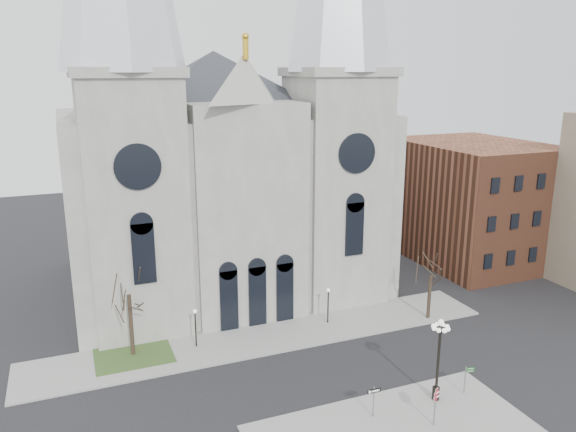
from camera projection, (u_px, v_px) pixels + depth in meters
name	position (u px, v px, depth m)	size (l,w,h in m)	color
ground	(322.00, 407.00, 38.07)	(160.00, 160.00, 0.00)	black
sidewalk_far	(267.00, 337.00, 47.92)	(40.00, 6.00, 0.14)	gray
grass_patch	(133.00, 355.00, 44.84)	(6.00, 5.00, 0.18)	#2F4E21
cathedral	(223.00, 109.00, 53.90)	(33.00, 26.66, 54.00)	gray
bg_building_brick	(472.00, 201.00, 66.87)	(14.00, 18.00, 14.00)	brown
tree_left	(128.00, 291.00, 43.45)	(3.20, 3.20, 7.50)	black
tree_right	(431.00, 273.00, 50.43)	(3.20, 3.20, 6.00)	black
ped_lamp_left	(195.00, 322.00, 45.63)	(0.32, 0.32, 3.26)	black
ped_lamp_right	(328.00, 300.00, 49.96)	(0.32, 0.32, 3.26)	black
stop_sign	(436.00, 399.00, 35.46)	(0.94, 0.26, 2.67)	slate
globe_lamp	(439.00, 350.00, 37.81)	(1.43, 1.43, 5.98)	black
one_way_sign	(374.00, 397.00, 36.48)	(0.94, 0.09, 2.15)	slate
street_name_sign	(466.00, 377.00, 39.22)	(0.63, 0.22, 2.04)	slate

